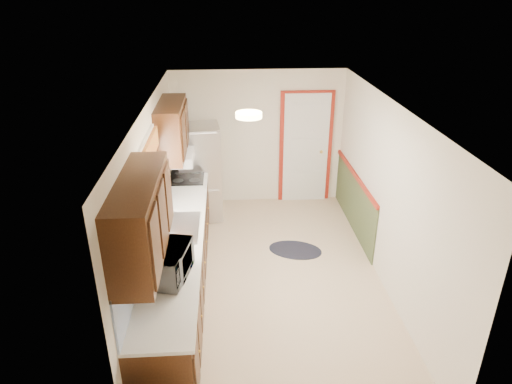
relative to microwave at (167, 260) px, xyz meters
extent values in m
cube|color=beige|center=(1.20, 1.23, -1.14)|extent=(3.20, 5.20, 0.12)
cube|color=white|center=(1.20, 1.23, 1.26)|extent=(3.20, 5.20, 0.12)
cube|color=white|center=(1.20, 3.73, 0.06)|extent=(3.20, 0.10, 2.40)
cube|color=white|center=(1.20, -1.27, 0.06)|extent=(3.20, 0.10, 2.40)
cube|color=white|center=(-0.30, 1.23, 0.06)|extent=(0.10, 5.20, 2.40)
cube|color=white|center=(2.70, 1.23, 0.06)|extent=(0.10, 5.20, 2.40)
cube|color=#371B0C|center=(0.00, 0.93, -0.69)|extent=(0.60, 4.00, 0.90)
cube|color=silver|center=(0.01, 0.93, -0.22)|extent=(0.63, 4.00, 0.04)
cube|color=#5984D8|center=(-0.29, 0.93, 0.07)|extent=(0.02, 4.00, 0.55)
cube|color=#371B0C|center=(-0.12, -0.37, 0.68)|extent=(0.35, 1.40, 0.75)
cube|color=#371B0C|center=(-0.12, 2.33, 0.68)|extent=(0.35, 1.20, 0.75)
cube|color=white|center=(-0.29, 1.03, 0.48)|extent=(0.02, 1.00, 0.90)
cube|color=red|center=(-0.24, 1.03, 0.83)|extent=(0.05, 1.12, 0.24)
cube|color=#B7B7BC|center=(0.01, 1.03, -0.20)|extent=(0.52, 0.82, 0.02)
cube|color=white|center=(-0.07, 2.38, 0.23)|extent=(0.45, 0.60, 0.15)
cube|color=maroon|center=(2.05, 3.70, -0.14)|extent=(0.94, 0.05, 2.08)
cube|color=white|center=(2.05, 3.67, -0.14)|extent=(0.80, 0.04, 2.00)
cube|color=#414E2C|center=(2.69, 2.58, -0.69)|extent=(0.02, 2.30, 0.90)
cube|color=maroon|center=(2.67, 2.58, -0.22)|extent=(0.04, 2.30, 0.06)
cylinder|color=#FFD88C|center=(0.90, 1.03, 1.22)|extent=(0.30, 0.30, 0.06)
imported|color=white|center=(0.00, 0.00, 0.00)|extent=(0.45, 0.66, 0.41)
cube|color=#B7B7BC|center=(0.18, 3.13, -0.33)|extent=(0.74, 0.70, 1.62)
cylinder|color=black|center=(-0.05, 2.78, -0.41)|extent=(0.02, 0.02, 1.14)
ellipsoid|color=black|center=(1.64, 1.90, -1.14)|extent=(0.93, 0.74, 0.01)
cube|color=black|center=(0.01, 2.63, -0.19)|extent=(0.52, 0.63, 0.02)
camera|label=1|loc=(0.65, -3.98, 2.58)|focal=32.00mm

